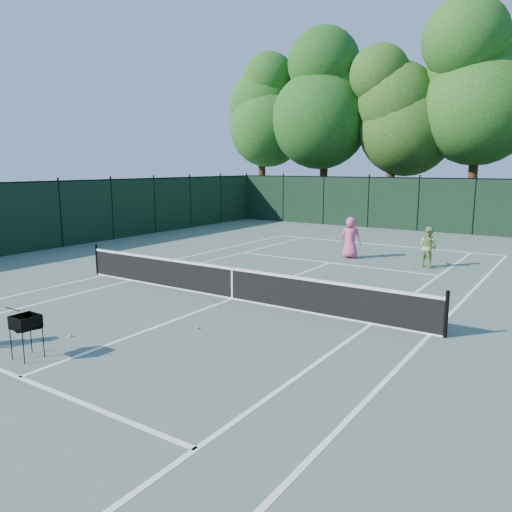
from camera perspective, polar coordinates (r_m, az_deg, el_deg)
The scene contains 20 objects.
ground at distance 14.19m, azimuth -2.72°, elevation -4.92°, with size 90.00×90.00×0.00m, color #4E5E54.
sideline_doubles_left at distance 17.91m, azimuth -17.00°, elevation -2.14°, with size 0.10×23.77×0.01m, color white.
sideline_doubles_right at distance 11.92m, azimuth 19.28°, elevation -8.49°, with size 0.10×23.77×0.01m, color white.
sideline_singles_left at distance 16.89m, azimuth -14.04°, elevation -2.73°, with size 0.10×23.77×0.01m, color white.
sideline_singles_right at distance 12.30m, azimuth 13.05°, elevation -7.58°, with size 0.10×23.77×0.01m, color white.
baseline_far at distance 24.58m, azimuth 13.96°, elevation 1.29°, with size 10.97×0.10×0.01m, color white.
service_line_near at distance 10.07m, azimuth -25.43°, elevation -12.42°, with size 8.23×0.10×0.01m, color white.
service_line_far at distance 19.57m, azimuth 8.47°, elevation -0.77°, with size 8.23×0.10×0.01m, color white.
center_service_line at distance 14.19m, azimuth -2.72°, elevation -4.91°, with size 0.10×12.80×0.01m, color white.
tennis_net at distance 14.07m, azimuth -2.74°, elevation -3.05°, with size 11.69×0.09×1.06m.
fence_far at distance 30.21m, azimuth 18.06°, elevation 5.58°, with size 24.00×0.05×3.00m, color black.
tree_0 at distance 39.03m, azimuth 0.69°, elevation 16.83°, with size 6.40×6.40×13.14m.
tree_1 at distance 37.08m, azimuth 7.96°, elevation 17.91°, with size 6.80×6.80×13.98m.
tree_2 at distance 34.88m, azimuth 15.50°, elevation 16.53°, with size 6.00×6.00×12.40m.
tree_3 at distance 34.28m, azimuth 24.26°, elevation 18.30°, with size 7.00×7.00×14.45m.
player_pink at distance 20.64m, azimuth 10.75°, elevation 2.09°, with size 0.91×0.69×1.68m.
player_green at distance 19.56m, azimuth 19.07°, elevation 1.00°, with size 0.90×0.82×1.51m.
ball_hopper at distance 10.71m, azimuth -24.84°, elevation -6.90°, with size 0.56×0.56×0.87m.
loose_ball_near_cart at distance 11.84m, azimuth -20.47°, elevation -8.52°, with size 0.07×0.07×0.07m, color #E8F331.
loose_ball_midcourt at distance 11.75m, azimuth -6.70°, elevation -8.08°, with size 0.07×0.07×0.07m, color #B5CA29.
Camera 1 is at (8.15, -11.00, 3.72)m, focal length 35.00 mm.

